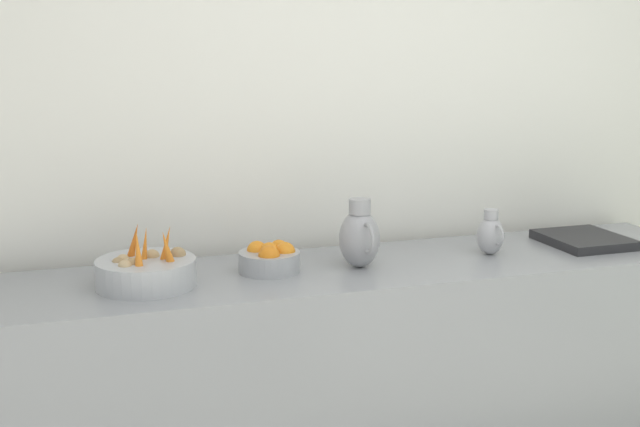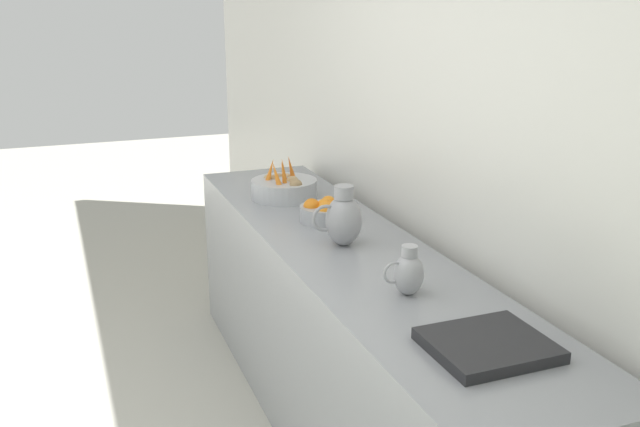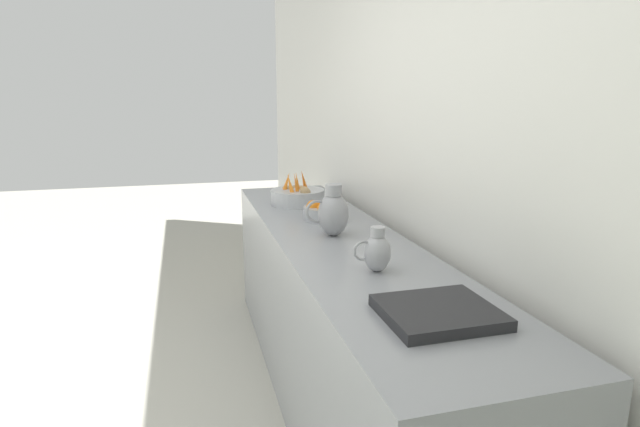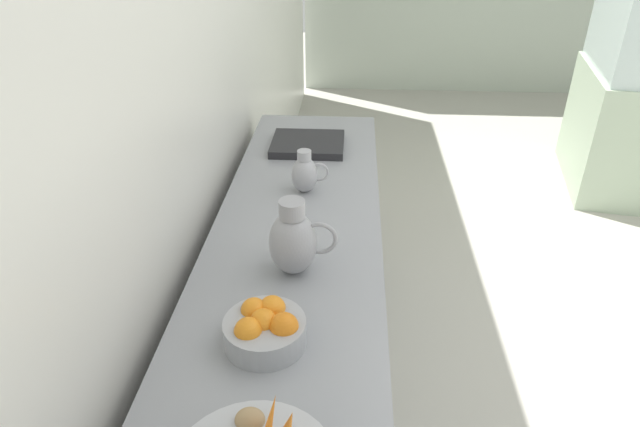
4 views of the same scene
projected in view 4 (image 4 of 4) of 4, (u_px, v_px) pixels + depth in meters
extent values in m
cube|color=white|center=(181.00, 35.00, 1.89)|extent=(0.10, 8.10, 3.00)
cube|color=gray|center=(292.00, 368.00, 1.97)|extent=(0.61, 2.83, 0.88)
cone|color=orange|center=(269.00, 426.00, 1.06)|extent=(0.07, 0.07, 0.15)
ellipsoid|color=#9E7F56|center=(250.00, 420.00, 1.13)|extent=(0.06, 0.05, 0.05)
cylinder|color=#9EA0A5|center=(265.00, 332.00, 1.44)|extent=(0.22, 0.22, 0.07)
sphere|color=orange|center=(254.00, 310.00, 1.46)|extent=(0.07, 0.07, 0.07)
sphere|color=orange|center=(284.00, 327.00, 1.41)|extent=(0.08, 0.08, 0.08)
sphere|color=orange|center=(263.00, 322.00, 1.42)|extent=(0.07, 0.07, 0.07)
sphere|color=orange|center=(248.00, 331.00, 1.39)|extent=(0.07, 0.07, 0.07)
sphere|color=orange|center=(272.00, 309.00, 1.47)|extent=(0.07, 0.07, 0.07)
ellipsoid|color=#939399|center=(293.00, 243.00, 1.69)|extent=(0.15, 0.15, 0.21)
cylinder|color=#939399|center=(292.00, 209.00, 1.63)|extent=(0.08, 0.08, 0.06)
torus|color=#939399|center=(319.00, 238.00, 1.67)|extent=(0.11, 0.01, 0.11)
ellipsoid|color=#A3A3A8|center=(305.00, 175.00, 2.17)|extent=(0.11, 0.11, 0.15)
cylinder|color=#A3A3A8|center=(304.00, 155.00, 2.13)|extent=(0.06, 0.06, 0.04)
torus|color=#A3A3A8|center=(319.00, 172.00, 2.16)|extent=(0.08, 0.01, 0.08)
cube|color=#232326|center=(308.00, 144.00, 2.59)|extent=(0.34, 0.30, 0.04)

